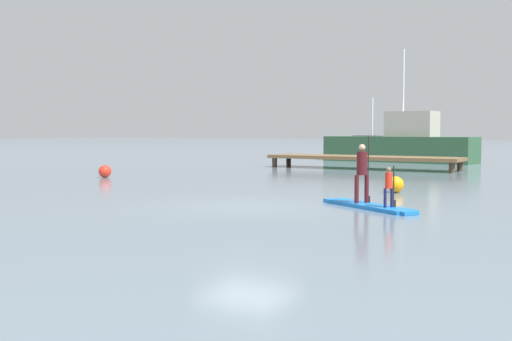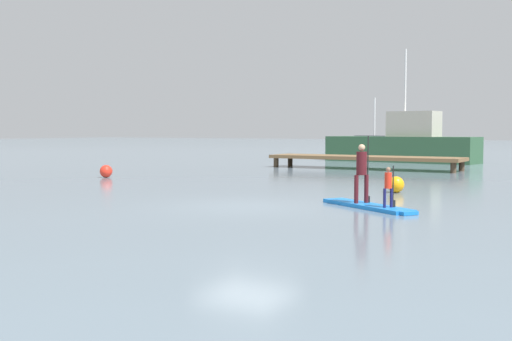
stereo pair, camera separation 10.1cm
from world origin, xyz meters
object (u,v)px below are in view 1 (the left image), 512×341
Objects in this scene: paddleboard_near at (369,206)px; motor_boat_small_navy at (364,147)px; fishing_boat_green_midground at (401,145)px; paddler_adult at (362,169)px; mooring_buoy_near at (105,171)px; paddler_child_solo at (389,185)px; mooring_buoy_mid at (396,184)px.

motor_boat_small_navy reaches higher than paddleboard_near.
fishing_boat_green_midground is 12.69m from motor_boat_small_navy.
mooring_buoy_near is (-13.54, 4.37, -0.74)m from paddler_adult.
motor_boat_small_navy is (-14.28, 35.69, -0.07)m from paddler_child_solo.
fishing_boat_green_midground is (-6.93, 24.46, 1.07)m from paddleboard_near.
mooring_buoy_mid is at bearing -67.35° from motor_boat_small_navy.
paddler_child_solo is 1.96× the size of mooring_buoy_mid.
fishing_boat_green_midground reaches higher than paddler_child_solo.
motor_boat_small_navy is (-13.58, 35.26, 0.55)m from paddleboard_near.
motor_boat_small_navy is (-13.32, 35.08, -0.41)m from paddler_adult.
paddler_adult is at bearing -17.89° from mooring_buoy_near.
paddler_child_solo is 1.94× the size of mooring_buoy_near.
mooring_buoy_near reaches higher than mooring_buoy_mid.
paddler_adult is 4.32m from mooring_buoy_mid.
paddler_adult is at bearing -74.64° from fishing_boat_green_midground.
motor_boat_small_navy is (-6.65, 10.80, -0.51)m from fishing_boat_green_midground.
fishing_boat_green_midground is (-6.67, 24.28, 0.10)m from paddler_adult.
motor_boat_small_navy is at bearing 111.81° from paddler_child_solo.
paddler_adult is 3.31× the size of mooring_buoy_near.
motor_boat_small_navy reaches higher than mooring_buoy_near.
mooring_buoy_near is at bearing 179.41° from mooring_buoy_mid.
motor_boat_small_navy reaches higher than mooring_buoy_mid.
mooring_buoy_mid is (12.87, -30.85, -0.33)m from motor_boat_small_navy.
paddler_child_solo reaches higher than mooring_buoy_mid.
paddler_adult is 0.32× the size of motor_boat_small_navy.
fishing_boat_green_midground reaches higher than paddleboard_near.
paddler_child_solo is at bearing -72.95° from fishing_boat_green_midground.
mooring_buoy_mid reaches higher than paddleboard_near.
paddleboard_near is at bearing 148.36° from paddler_child_solo.
mooring_buoy_mid is (-1.41, 4.85, -0.40)m from paddler_child_solo.
motor_boat_small_navy reaches higher than paddler_child_solo.
mooring_buoy_near is at bearing -109.05° from fishing_boat_green_midground.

